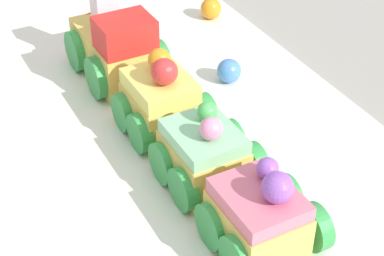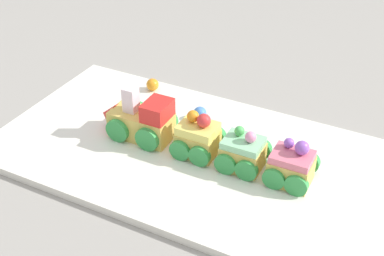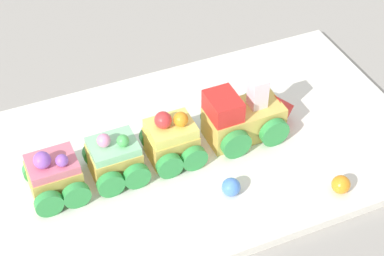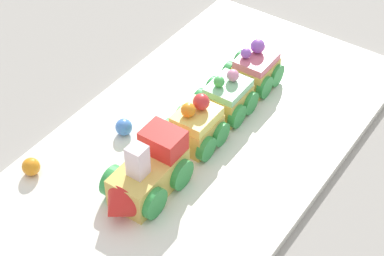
{
  "view_description": "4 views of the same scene",
  "coord_description": "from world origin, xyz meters",
  "px_view_note": "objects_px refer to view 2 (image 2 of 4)",
  "views": [
    {
      "loc": [
        -0.38,
        0.17,
        0.32
      ],
      "look_at": [
        -0.04,
        -0.0,
        0.04
      ],
      "focal_mm": 60.0,
      "sensor_mm": 36.0,
      "label": 1
    },
    {
      "loc": [
        -0.28,
        0.57,
        0.48
      ],
      "look_at": [
        0.02,
        -0.02,
        0.04
      ],
      "focal_mm": 50.0,
      "sensor_mm": 36.0,
      "label": 2
    },
    {
      "loc": [
        -0.19,
        -0.51,
        0.56
      ],
      "look_at": [
        0.02,
        -0.02,
        0.07
      ],
      "focal_mm": 60.0,
      "sensor_mm": 36.0,
      "label": 3
    },
    {
      "loc": [
        0.48,
        0.32,
        0.56
      ],
      "look_at": [
        0.03,
        0.02,
        0.07
      ],
      "focal_mm": 60.0,
      "sensor_mm": 36.0,
      "label": 4
    }
  ],
  "objects_px": {
    "cake_car_lemon": "(198,138)",
    "gumball_orange": "(152,85)",
    "cake_train_locomotive": "(139,120)",
    "cake_car_strawberry": "(292,166)",
    "gumball_blue": "(200,113)",
    "cake_car_mint": "(244,152)"
  },
  "relations": [
    {
      "from": "cake_car_lemon",
      "to": "gumball_orange",
      "type": "relative_size",
      "value": 3.21
    },
    {
      "from": "cake_train_locomotive",
      "to": "cake_car_strawberry",
      "type": "relative_size",
      "value": 1.8
    },
    {
      "from": "cake_car_strawberry",
      "to": "gumball_blue",
      "type": "xyz_separation_m",
      "value": [
        0.18,
        -0.08,
        -0.01
      ]
    },
    {
      "from": "cake_train_locomotive",
      "to": "gumball_orange",
      "type": "relative_size",
      "value": 5.48
    },
    {
      "from": "cake_train_locomotive",
      "to": "cake_car_mint",
      "type": "height_order",
      "value": "cake_train_locomotive"
    },
    {
      "from": "gumball_orange",
      "to": "cake_car_lemon",
      "type": "bearing_deg",
      "value": 140.58
    },
    {
      "from": "cake_train_locomotive",
      "to": "gumball_orange",
      "type": "bearing_deg",
      "value": -68.01
    },
    {
      "from": "gumball_blue",
      "to": "cake_train_locomotive",
      "type": "bearing_deg",
      "value": 52.65
    },
    {
      "from": "cake_car_lemon",
      "to": "gumball_orange",
      "type": "height_order",
      "value": "cake_car_lemon"
    },
    {
      "from": "cake_car_mint",
      "to": "gumball_blue",
      "type": "distance_m",
      "value": 0.14
    },
    {
      "from": "cake_train_locomotive",
      "to": "cake_car_lemon",
      "type": "bearing_deg",
      "value": 179.96
    },
    {
      "from": "gumball_orange",
      "to": "gumball_blue",
      "type": "bearing_deg",
      "value": 158.59
    },
    {
      "from": "cake_car_lemon",
      "to": "cake_car_mint",
      "type": "xyz_separation_m",
      "value": [
        -0.07,
        -0.0,
        -0.0
      ]
    },
    {
      "from": "cake_train_locomotive",
      "to": "gumball_orange",
      "type": "height_order",
      "value": "cake_train_locomotive"
    },
    {
      "from": "cake_car_mint",
      "to": "gumball_orange",
      "type": "bearing_deg",
      "value": -29.8
    },
    {
      "from": "cake_car_lemon",
      "to": "gumball_orange",
      "type": "distance_m",
      "value": 0.2
    },
    {
      "from": "cake_car_lemon",
      "to": "cake_car_strawberry",
      "type": "relative_size",
      "value": 1.06
    },
    {
      "from": "cake_car_lemon",
      "to": "cake_car_mint",
      "type": "relative_size",
      "value": 1.06
    },
    {
      "from": "cake_train_locomotive",
      "to": "gumball_orange",
      "type": "xyz_separation_m",
      "value": [
        0.05,
        -0.13,
        -0.02
      ]
    },
    {
      "from": "gumball_orange",
      "to": "cake_car_mint",
      "type": "bearing_deg",
      "value": 150.84
    },
    {
      "from": "gumball_orange",
      "to": "cake_car_strawberry",
      "type": "bearing_deg",
      "value": 157.14
    },
    {
      "from": "cake_car_lemon",
      "to": "cake_car_mint",
      "type": "height_order",
      "value": "cake_car_lemon"
    }
  ]
}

